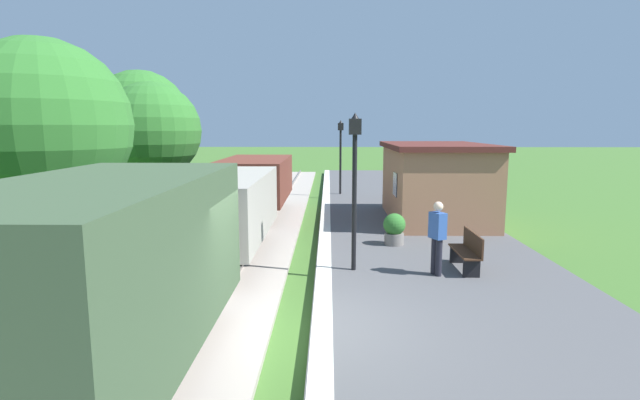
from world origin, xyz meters
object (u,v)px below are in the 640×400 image
at_px(person_waiting, 437,235).
at_px(tree_trackside_mid, 44,125).
at_px(station_hut, 435,181).
at_px(lamp_post_far, 341,143).
at_px(freight_train, 213,212).
at_px(tree_field_left, 141,119).
at_px(bench_near_hut, 468,250).
at_px(potted_planter, 394,229).
at_px(tree_trackside_far, 152,131).
at_px(bench_down_platform, 398,189).
at_px(lamp_post_near, 355,163).

xyz_separation_m(person_waiting, tree_trackside_mid, (-9.70, 1.46, 2.48)).
xyz_separation_m(station_hut, lamp_post_far, (-3.29, 6.77, 1.15)).
relative_size(lamp_post_far, tree_trackside_mid, 0.63).
xyz_separation_m(freight_train, tree_field_left, (-6.28, 11.87, 2.48)).
height_order(station_hut, bench_near_hut, station_hut).
height_order(bench_near_hut, tree_trackside_mid, tree_trackside_mid).
distance_m(person_waiting, potted_planter, 2.99).
bearing_deg(bench_near_hut, potted_planter, 119.63).
bearing_deg(tree_trackside_far, person_waiting, -40.35).
relative_size(freight_train, lamp_post_far, 5.24).
distance_m(lamp_post_far, tree_trackside_far, 9.36).
distance_m(bench_near_hut, bench_down_platform, 11.57).
bearing_deg(tree_field_left, bench_down_platform, -4.74).
xyz_separation_m(person_waiting, lamp_post_near, (-1.88, 0.38, 1.62)).
relative_size(bench_near_hut, lamp_post_near, 0.41).
distance_m(tree_trackside_far, tree_field_left, 5.71).
bearing_deg(tree_trackside_mid, station_hut, 25.65).
bearing_deg(station_hut, tree_field_left, 154.53).
height_order(tree_trackside_mid, tree_trackside_far, tree_trackside_mid).
xyz_separation_m(bench_down_platform, lamp_post_far, (-2.71, 1.58, 2.08)).
relative_size(potted_planter, lamp_post_near, 0.25).
distance_m(freight_train, tree_trackside_far, 8.00).
bearing_deg(potted_planter, bench_near_hut, -60.37).
relative_size(station_hut, lamp_post_far, 1.57).
bearing_deg(tree_trackside_far, station_hut, -5.73).
bearing_deg(lamp_post_near, person_waiting, -11.31).
distance_m(bench_down_platform, tree_trackside_mid, 15.18).
bearing_deg(lamp_post_near, bench_down_platform, 76.89).
relative_size(bench_near_hut, potted_planter, 1.64).
bearing_deg(freight_train, potted_planter, 19.88).
distance_m(station_hut, tree_trackside_mid, 12.49).
height_order(lamp_post_far, tree_field_left, tree_field_left).
height_order(station_hut, lamp_post_near, lamp_post_near).
relative_size(tree_trackside_mid, tree_field_left, 0.92).
distance_m(station_hut, tree_trackside_far, 10.89).
bearing_deg(station_hut, bench_near_hut, -95.23).
bearing_deg(person_waiting, potted_planter, -103.71).
height_order(person_waiting, lamp_post_far, lamp_post_far).
height_order(tree_trackside_far, tree_field_left, tree_field_left).
distance_m(lamp_post_far, tree_field_left, 9.87).
relative_size(lamp_post_far, tree_field_left, 0.58).
bearing_deg(station_hut, person_waiting, -101.75).
bearing_deg(bench_near_hut, person_waiting, -153.17).
xyz_separation_m(person_waiting, tree_field_left, (-11.66, 13.03, 2.80)).
height_order(bench_down_platform, lamp_post_far, lamp_post_far).
height_order(person_waiting, tree_trackside_mid, tree_trackside_mid).
relative_size(potted_planter, tree_field_left, 0.14).
relative_size(person_waiting, lamp_post_far, 0.46).
distance_m(person_waiting, lamp_post_far, 13.79).
bearing_deg(potted_planter, freight_train, -160.12).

